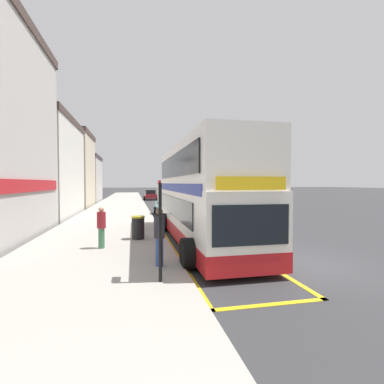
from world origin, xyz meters
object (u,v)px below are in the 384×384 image
object	(u,v)px
bus_stop_sign	(160,222)
parked_car_navy_ahead	(183,194)
parked_car_teal_far	(167,206)
pedestrian_waiting_near_sign	(159,234)
double_decker_bus	(200,197)
pedestrian_further_back	(101,226)
litter_bin	(138,227)
parked_car_maroon_behind	(150,195)

from	to	relation	value
bus_stop_sign	parked_car_navy_ahead	size ratio (longest dim) A/B	0.63
parked_car_teal_far	pedestrian_waiting_near_sign	size ratio (longest dim) A/B	2.31
bus_stop_sign	double_decker_bus	bearing A→B (deg)	65.70
parked_car_navy_ahead	bus_stop_sign	bearing A→B (deg)	78.24
bus_stop_sign	pedestrian_further_back	world-z (taller)	bus_stop_sign
litter_bin	bus_stop_sign	bearing A→B (deg)	-85.39
parked_car_navy_ahead	litter_bin	size ratio (longest dim) A/B	3.96
parked_car_navy_ahead	pedestrian_further_back	xyz separation A→B (m)	(-9.66, -35.07, 0.24)
double_decker_bus	bus_stop_sign	bearing A→B (deg)	-114.30
double_decker_bus	pedestrian_waiting_near_sign	xyz separation A→B (m)	(-2.28, -4.00, -0.93)
double_decker_bus	litter_bin	xyz separation A→B (m)	(-2.85, 0.43, -1.39)
double_decker_bus	parked_car_teal_far	world-z (taller)	double_decker_bus
parked_car_maroon_behind	pedestrian_further_back	bearing A→B (deg)	-96.91
double_decker_bus	parked_car_navy_ahead	size ratio (longest dim) A/B	2.73
parked_car_teal_far	parked_car_maroon_behind	size ratio (longest dim) A/B	1.00
double_decker_bus	litter_bin	distance (m)	3.20
double_decker_bus	parked_car_teal_far	bearing A→B (deg)	91.05
bus_stop_sign	parked_car_navy_ahead	bearing A→B (deg)	78.84
parked_car_teal_far	parked_car_maroon_behind	xyz separation A→B (m)	(-0.08, 21.84, 0.00)
parked_car_teal_far	parked_car_maroon_behind	world-z (taller)	same
double_decker_bus	parked_car_maroon_behind	bearing A→B (deg)	90.49
parked_car_maroon_behind	litter_bin	world-z (taller)	parked_car_maroon_behind
parked_car_navy_ahead	litter_bin	bearing A→B (deg)	75.65
pedestrian_waiting_near_sign	double_decker_bus	bearing A→B (deg)	60.24
double_decker_bus	parked_car_teal_far	size ratio (longest dim) A/B	2.73
parked_car_teal_far	litter_bin	size ratio (longest dim) A/B	3.96
parked_car_teal_far	parked_car_navy_ahead	xyz separation A→B (m)	(5.55, 23.04, 0.00)
double_decker_bus	pedestrian_waiting_near_sign	size ratio (longest dim) A/B	6.29
litter_bin	parked_car_navy_ahead	bearing A→B (deg)	76.24
pedestrian_waiting_near_sign	pedestrian_further_back	bearing A→B (deg)	125.23
parked_car_teal_far	double_decker_bus	bearing A→B (deg)	-90.71
parked_car_teal_far	parked_car_navy_ahead	size ratio (longest dim) A/B	1.00
parked_car_navy_ahead	pedestrian_waiting_near_sign	distance (m)	38.69
bus_stop_sign	parked_car_maroon_behind	xyz separation A→B (m)	(2.11, 38.03, -0.91)
parked_car_maroon_behind	pedestrian_further_back	xyz separation A→B (m)	(-4.03, -33.87, 0.24)
double_decker_bus	bus_stop_sign	distance (m)	5.82
parked_car_teal_far	pedestrian_further_back	distance (m)	12.71
parked_car_navy_ahead	litter_bin	xyz separation A→B (m)	(-8.20, -33.51, -0.13)
parked_car_teal_far	parked_car_navy_ahead	world-z (taller)	same
pedestrian_waiting_near_sign	litter_bin	distance (m)	4.48
bus_stop_sign	litter_bin	bearing A→B (deg)	94.61
pedestrian_further_back	parked_car_navy_ahead	bearing A→B (deg)	74.60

